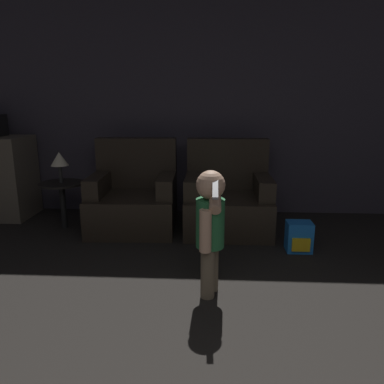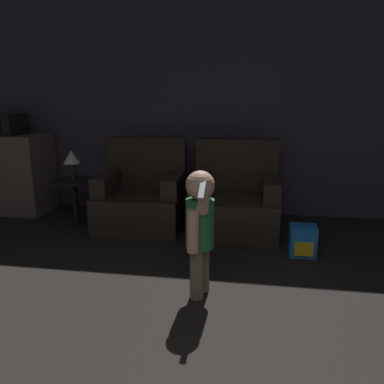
{
  "view_description": "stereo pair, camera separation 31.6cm",
  "coord_description": "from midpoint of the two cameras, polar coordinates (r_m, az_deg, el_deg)",
  "views": [
    {
      "loc": [
        -0.07,
        0.05,
        1.33
      ],
      "look_at": [
        -0.23,
        3.12,
        0.58
      ],
      "focal_mm": 35.0,
      "sensor_mm": 36.0,
      "label": 1
    },
    {
      "loc": [
        0.25,
        0.08,
        1.33
      ],
      "look_at": [
        -0.23,
        3.12,
        0.58
      ],
      "focal_mm": 35.0,
      "sensor_mm": 36.0,
      "label": 2
    }
  ],
  "objects": [
    {
      "name": "side_table",
      "position": [
        4.19,
        -15.54,
        0.69
      ],
      "size": [
        0.46,
        0.46,
        0.49
      ],
      "color": "black",
      "rests_on": "ground_plane"
    },
    {
      "name": "lamp",
      "position": [
        4.13,
        -15.83,
        5.05
      ],
      "size": [
        0.18,
        0.18,
        0.32
      ],
      "color": "#262626",
      "rests_on": "side_table"
    },
    {
      "name": "armchair_right",
      "position": [
        3.91,
        8.84,
        -1.41
      ],
      "size": [
        0.87,
        0.8,
        0.93
      ],
      "rotation": [
        0.0,
        0.0,
        -0.0
      ],
      "color": "black",
      "rests_on": "ground_plane"
    },
    {
      "name": "kitchen_counter",
      "position": [
        4.98,
        -24.35,
        2.6
      ],
      "size": [
        0.93,
        0.57,
        0.93
      ],
      "color": "#665B4C",
      "rests_on": "ground_plane"
    },
    {
      "name": "toy_backpack",
      "position": [
        3.48,
        19.06,
        -7.1
      ],
      "size": [
        0.22,
        0.2,
        0.27
      ],
      "color": "blue",
      "rests_on": "ground_plane"
    },
    {
      "name": "microwave",
      "position": [
        4.93,
        -25.37,
        9.3
      ],
      "size": [
        0.45,
        0.38,
        0.24
      ],
      "color": "black",
      "rests_on": "kitchen_counter"
    },
    {
      "name": "armchair_left",
      "position": [
        4.03,
        -5.34,
        -0.84
      ],
      "size": [
        0.9,
        0.83,
        0.93
      ],
      "rotation": [
        0.0,
        0.0,
        0.04
      ],
      "color": "black",
      "rests_on": "ground_plane"
    },
    {
      "name": "person_toddler",
      "position": [
        2.52,
        4.81,
        -4.93
      ],
      "size": [
        0.19,
        0.34,
        0.89
      ],
      "rotation": [
        0.0,
        0.0,
        -1.82
      ],
      "color": "brown",
      "rests_on": "ground_plane"
    },
    {
      "name": "wall_back",
      "position": [
        4.43,
        8.06,
        13.31
      ],
      "size": [
        8.4,
        0.05,
        2.6
      ],
      "color": "#3D3842",
      "rests_on": "ground_plane"
    }
  ]
}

